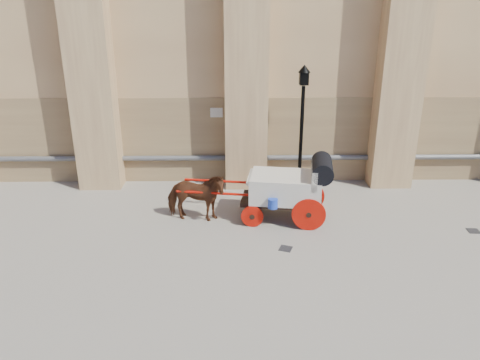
{
  "coord_description": "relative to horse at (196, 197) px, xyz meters",
  "views": [
    {
      "loc": [
        -1.43,
        -11.69,
        6.11
      ],
      "look_at": [
        -1.24,
        0.82,
        1.25
      ],
      "focal_mm": 35.0,
      "sensor_mm": 36.0,
      "label": 1
    }
  ],
  "objects": [
    {
      "name": "drain_grate_near",
      "position": [
        2.46,
        -1.73,
        -0.74
      ],
      "size": [
        0.41,
        0.41,
        0.01
      ],
      "primitive_type": "cube",
      "rotation": [
        0.0,
        0.0,
        -0.37
      ],
      "color": "black",
      "rests_on": "ground"
    },
    {
      "name": "ground",
      "position": [
        2.54,
        -0.77,
        -0.75
      ],
      "size": [
        90.0,
        90.0,
        0.0
      ],
      "primitive_type": "plane",
      "color": "gray",
      "rests_on": "ground"
    },
    {
      "name": "drain_grate_far",
      "position": [
        7.87,
        -0.81,
        -0.74
      ],
      "size": [
        0.34,
        0.34,
        0.01
      ],
      "primitive_type": "cube",
      "rotation": [
        0.0,
        0.0,
        -0.07
      ],
      "color": "black",
      "rests_on": "ground"
    },
    {
      "name": "street_lamp",
      "position": [
        3.33,
        2.29,
        1.5
      ],
      "size": [
        0.39,
        0.39,
        4.21
      ],
      "color": "black",
      "rests_on": "ground"
    },
    {
      "name": "horse",
      "position": [
        0.0,
        0.0,
        0.0
      ],
      "size": [
        1.87,
        1.05,
        1.5
      ],
      "primitive_type": "imported",
      "rotation": [
        0.0,
        0.0,
        1.43
      ],
      "color": "#572D1A",
      "rests_on": "ground"
    },
    {
      "name": "carriage",
      "position": [
        2.77,
        0.06,
        0.3
      ],
      "size": [
        4.56,
        1.82,
        1.94
      ],
      "rotation": [
        0.0,
        0.0,
        -0.15
      ],
      "color": "black",
      "rests_on": "ground"
    }
  ]
}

